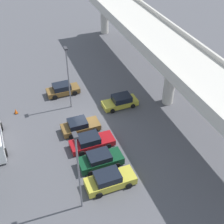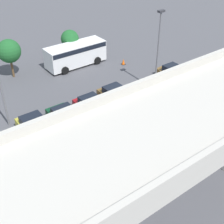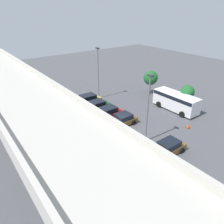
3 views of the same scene
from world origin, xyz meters
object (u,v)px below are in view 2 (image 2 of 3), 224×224
at_px(parked_car_1, 184,116).
at_px(lamp_post_near_aisle, 158,46).
at_px(tree_front_centre, 9,51).
at_px(tree_front_left, 70,39).
at_px(parked_car_0, 175,74).
at_px(parked_car_3, 94,108).
at_px(traffic_cone, 123,62).
at_px(parked_car_5, 37,130).
at_px(parked_car_4, 67,119).
at_px(shuttle_bus, 76,53).
at_px(parked_car_2, 117,96).

bearing_deg(parked_car_1, lamp_post_near_aisle, -19.85).
bearing_deg(tree_front_centre, tree_front_left, -178.36).
bearing_deg(parked_car_0, parked_car_3, -88.14).
bearing_deg(traffic_cone, parked_car_3, 37.43).
height_order(parked_car_5, lamp_post_near_aisle, lamp_post_near_aisle).
relative_size(parked_car_4, tree_front_centre, 1.03).
relative_size(parked_car_5, shuttle_bus, 0.66).
xyz_separation_m(parked_car_0, lamp_post_near_aisle, (3.23, 0.26, 4.12)).
height_order(parked_car_0, parked_car_2, parked_car_2).
relative_size(parked_car_4, lamp_post_near_aisle, 0.54).
relative_size(parked_car_4, shuttle_bus, 0.62).
bearing_deg(parked_car_5, parked_car_3, 89.53).
distance_m(parked_car_2, tree_front_centre, 13.13).
bearing_deg(traffic_cone, parked_car_0, 107.50).
bearing_deg(parked_car_3, parked_car_1, 44.30).
bearing_deg(lamp_post_near_aisle, parked_car_2, -3.39).
xyz_separation_m(parked_car_0, parked_car_2, (8.06, -0.03, -0.00)).
xyz_separation_m(shuttle_bus, lamp_post_near_aisle, (-3.57, 10.00, 3.25)).
bearing_deg(shuttle_bus, traffic_cone, 145.78).
relative_size(parked_car_2, tree_front_centre, 1.00).
height_order(parked_car_1, parked_car_3, parked_car_3).
xyz_separation_m(shuttle_bus, traffic_cone, (-4.74, 3.22, -1.27)).
distance_m(parked_car_1, parked_car_3, 8.13).
bearing_deg(tree_front_centre, parked_car_0, 140.72).
distance_m(parked_car_5, tree_front_left, 16.01).
bearing_deg(parked_car_1, tree_front_left, 3.10).
bearing_deg(parked_car_2, parked_car_5, -87.75).
height_order(shuttle_bus, tree_front_centre, tree_front_centre).
bearing_deg(tree_front_left, parked_car_4, 57.85).
bearing_deg(parked_car_3, tree_front_left, 158.65).
distance_m(parked_car_0, shuttle_bus, 11.91).
height_order(shuttle_bus, tree_front_left, tree_front_left).
distance_m(parked_car_1, traffic_cone, 13.13).
height_order(parked_car_4, parked_car_5, parked_car_5).
height_order(tree_front_left, traffic_cone, tree_front_left).
height_order(shuttle_bus, lamp_post_near_aisle, lamp_post_near_aisle).
distance_m(parked_car_2, tree_front_left, 11.95).
bearing_deg(parked_car_5, parked_car_4, 88.38).
bearing_deg(parked_car_5, shuttle_bus, 135.29).
relative_size(tree_front_left, traffic_cone, 5.37).
height_order(parked_car_0, parked_car_3, parked_car_3).
relative_size(lamp_post_near_aisle, traffic_cone, 11.87).
height_order(parked_car_0, parked_car_4, parked_car_4).
xyz_separation_m(parked_car_1, parked_car_4, (8.57, -5.79, 0.03)).
bearing_deg(tree_front_left, parked_car_2, 81.56).
relative_size(parked_car_2, traffic_cone, 6.26).
xyz_separation_m(parked_car_2, shuttle_bus, (-1.27, -9.71, 0.88)).
relative_size(parked_car_0, tree_front_centre, 0.99).
xyz_separation_m(shuttle_bus, tree_front_left, (-0.46, -1.96, 1.05)).
bearing_deg(lamp_post_near_aisle, tree_front_centre, -47.35).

